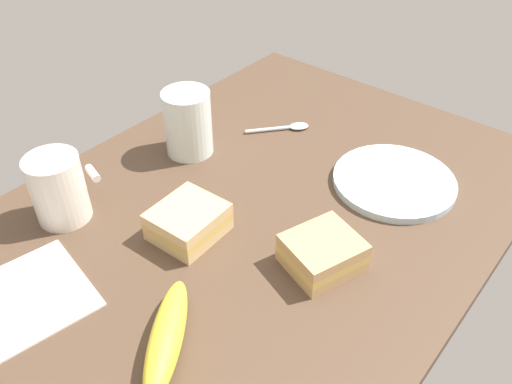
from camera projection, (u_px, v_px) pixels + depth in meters
tabletop at (256, 213)px, 80.01cm from camera, size 90.00×64.00×2.00cm
plate_of_food at (394, 181)px, 83.41cm from camera, size 19.16×19.16×1.20cm
coffee_mug_black at (58, 188)px, 74.63cm from camera, size 9.85×7.63×10.23cm
sandwich_main at (322, 253)px, 68.95cm from camera, size 11.32×10.75×4.40cm
sandwich_side at (188, 222)px, 73.67cm from camera, size 9.87×8.97×4.40cm
glass_of_milk at (188, 126)px, 88.04cm from camera, size 7.94×7.94×11.07cm
banana at (166, 338)px, 59.17cm from camera, size 15.41×12.40×3.70cm
spoon at (287, 127)px, 96.20cm from camera, size 10.00×8.65×0.80cm
paper_napkin at (26, 298)px, 65.74cm from camera, size 17.02×17.02×0.30cm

